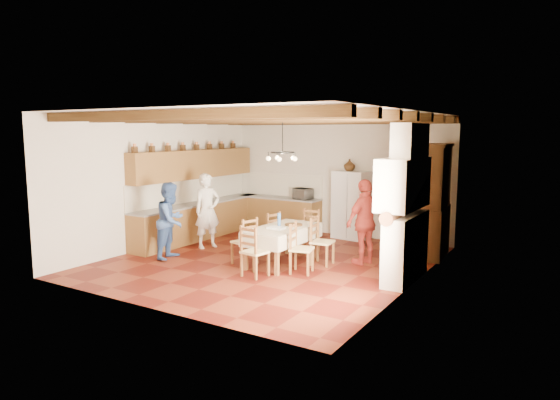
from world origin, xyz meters
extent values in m
cube|color=#4B120A|center=(0.00, 0.00, -0.01)|extent=(6.00, 6.50, 0.02)
cube|color=white|center=(0.00, 0.00, 3.01)|extent=(6.00, 6.50, 0.02)
cube|color=beige|center=(0.00, 3.26, 1.50)|extent=(6.00, 0.02, 3.00)
cube|color=beige|center=(0.00, -3.26, 1.50)|extent=(6.00, 0.02, 3.00)
cube|color=beige|center=(-3.01, 0.00, 1.50)|extent=(0.02, 6.50, 3.00)
cube|color=beige|center=(3.01, 0.00, 1.50)|extent=(0.02, 6.50, 3.00)
cube|color=brown|center=(-2.70, 1.05, 0.43)|extent=(0.60, 4.30, 0.86)
cube|color=brown|center=(-1.55, 2.95, 0.43)|extent=(2.30, 0.60, 0.86)
cube|color=slate|center=(-2.70, 1.05, 0.88)|extent=(0.62, 4.30, 0.04)
cube|color=slate|center=(-1.55, 2.95, 0.88)|extent=(2.34, 0.62, 0.04)
cube|color=#EEE2CC|center=(-2.98, 1.05, 1.20)|extent=(0.03, 4.30, 0.60)
cube|color=#EEE2CC|center=(-1.55, 3.23, 1.20)|extent=(2.30, 0.03, 0.60)
cube|color=brown|center=(-2.83, 1.05, 1.85)|extent=(0.35, 4.20, 0.70)
cube|color=#2D2316|center=(1.55, 3.23, 1.85)|extent=(0.34, 0.03, 0.42)
cube|color=white|center=(0.55, 3.04, 0.84)|extent=(0.93, 0.80, 1.69)
cube|color=beige|center=(0.35, -0.01, 0.73)|extent=(0.90, 1.73, 0.05)
cube|color=brown|center=(-0.02, -0.77, 0.36)|extent=(0.07, 0.07, 0.71)
cube|color=brown|center=(0.70, -0.78, 0.36)|extent=(0.07, 0.07, 0.71)
cube|color=brown|center=(0.00, 0.76, 0.36)|extent=(0.07, 0.07, 0.71)
cube|color=brown|center=(0.71, 0.76, 0.36)|extent=(0.07, 0.07, 0.71)
torus|color=black|center=(0.35, -0.01, 2.25)|extent=(0.47, 0.47, 0.03)
imported|color=silver|center=(-1.87, 0.33, 0.86)|extent=(0.63, 0.74, 1.71)
imported|color=#3B5D9E|center=(-1.88, -0.83, 0.81)|extent=(0.77, 0.90, 1.61)
imported|color=#A42F23|center=(1.76, 0.87, 0.86)|extent=(0.75, 1.09, 1.72)
imported|color=silver|center=(-0.83, 2.95, 1.04)|extent=(0.58, 0.48, 0.28)
imported|color=#3B210C|center=(0.44, 3.04, 1.83)|extent=(0.33, 0.33, 0.29)
camera|label=1|loc=(5.44, -8.41, 2.66)|focal=32.00mm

